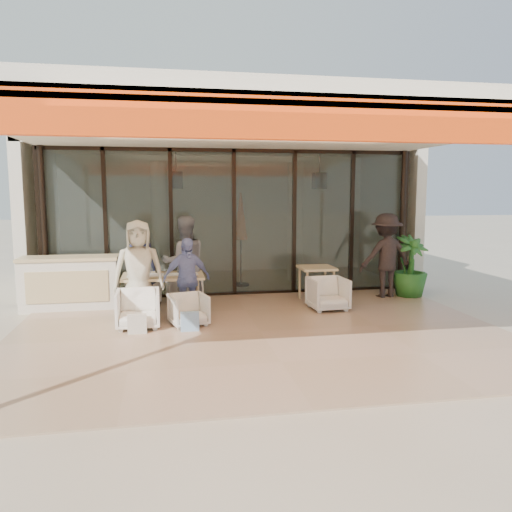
% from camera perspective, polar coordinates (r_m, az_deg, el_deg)
% --- Properties ---
extents(ground, '(70.00, 70.00, 0.00)m').
position_cam_1_polar(ground, '(8.24, 0.46, -8.78)').
color(ground, '#C6B293').
rests_on(ground, ground).
extents(terrace_floor, '(8.00, 6.00, 0.01)m').
position_cam_1_polar(terrace_floor, '(8.24, 0.46, -8.75)').
color(terrace_floor, tan).
rests_on(terrace_floor, ground).
extents(terrace_structure, '(8.00, 6.00, 3.40)m').
position_cam_1_polar(terrace_structure, '(7.71, 0.87, 14.51)').
color(terrace_structure, silver).
rests_on(terrace_structure, ground).
extents(glass_storefront, '(8.08, 0.10, 3.20)m').
position_cam_1_polar(glass_storefront, '(10.89, -2.53, 3.75)').
color(glass_storefront, '#9EADA3').
rests_on(glass_storefront, ground).
extents(interior_block, '(9.05, 3.62, 3.52)m').
position_cam_1_polar(interior_block, '(13.17, -3.91, 7.13)').
color(interior_block, silver).
rests_on(interior_block, ground).
extents(host_counter, '(1.85, 0.65, 1.04)m').
position_cam_1_polar(host_counter, '(10.38, -20.47, -2.85)').
color(host_counter, silver).
rests_on(host_counter, ground).
extents(dining_table, '(1.50, 0.90, 0.93)m').
position_cam_1_polar(dining_table, '(9.51, -10.62, -2.47)').
color(dining_table, tan).
rests_on(dining_table, ground).
extents(chair_far_left, '(0.75, 0.72, 0.64)m').
position_cam_1_polar(chair_far_left, '(10.51, -12.82, -3.61)').
color(chair_far_left, white).
rests_on(chair_far_left, ground).
extents(chair_far_right, '(0.76, 0.72, 0.71)m').
position_cam_1_polar(chair_far_right, '(10.50, -8.23, -3.30)').
color(chair_far_right, white).
rests_on(chair_far_right, ground).
extents(chair_near_left, '(0.72, 0.67, 0.73)m').
position_cam_1_polar(chair_near_left, '(8.64, -13.33, -5.71)').
color(chair_near_left, white).
rests_on(chair_near_left, ground).
extents(chair_near_right, '(0.71, 0.69, 0.61)m').
position_cam_1_polar(chair_near_right, '(8.65, -7.72, -5.96)').
color(chair_near_right, white).
rests_on(chair_near_right, ground).
extents(diner_navy, '(0.63, 0.45, 1.64)m').
position_cam_1_polar(diner_navy, '(9.93, -13.02, -1.32)').
color(diner_navy, '#1B233C').
rests_on(diner_navy, ground).
extents(diner_grey, '(0.98, 0.82, 1.82)m').
position_cam_1_polar(diner_grey, '(9.92, -8.18, -0.69)').
color(diner_grey, slate).
rests_on(diner_grey, ground).
extents(diner_cream, '(0.91, 0.62, 1.80)m').
position_cam_1_polar(diner_cream, '(9.03, -13.28, -1.68)').
color(diner_cream, beige).
rests_on(diner_cream, ground).
extents(diner_periwinkle, '(0.93, 0.59, 1.48)m').
position_cam_1_polar(diner_periwinkle, '(9.05, -7.92, -2.56)').
color(diner_periwinkle, '#6A76B2').
rests_on(diner_periwinkle, ground).
extents(tote_bag_cream, '(0.30, 0.10, 0.34)m').
position_cam_1_polar(tote_bag_cream, '(8.30, -13.42, -7.64)').
color(tote_bag_cream, silver).
rests_on(tote_bag_cream, ground).
extents(tote_bag_blue, '(0.30, 0.10, 0.34)m').
position_cam_1_polar(tote_bag_blue, '(8.30, -7.57, -7.51)').
color(tote_bag_blue, '#99BFD8').
rests_on(tote_bag_blue, ground).
extents(side_table, '(0.70, 0.70, 0.74)m').
position_cam_1_polar(side_table, '(10.41, 6.93, -1.80)').
color(side_table, tan).
rests_on(side_table, ground).
extents(side_chair, '(0.73, 0.69, 0.71)m').
position_cam_1_polar(side_chair, '(9.76, 8.22, -4.13)').
color(side_chair, white).
rests_on(side_chair, ground).
extents(standing_woman, '(1.24, 0.78, 1.83)m').
position_cam_1_polar(standing_woman, '(11.08, 14.62, 0.02)').
color(standing_woman, black).
rests_on(standing_woman, ground).
extents(potted_palm, '(0.90, 0.90, 1.35)m').
position_cam_1_polar(potted_palm, '(11.33, 17.17, -1.14)').
color(potted_palm, '#1E5919').
rests_on(potted_palm, ground).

